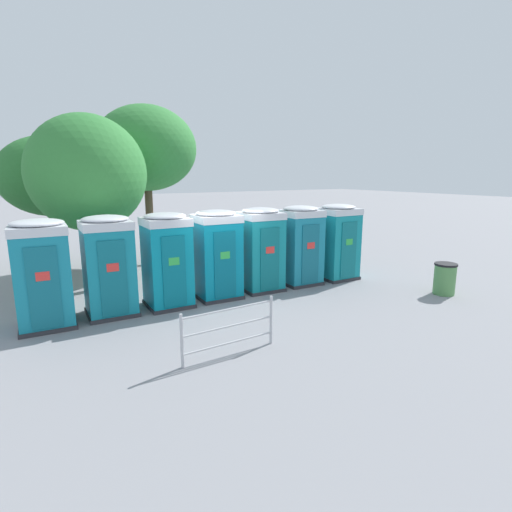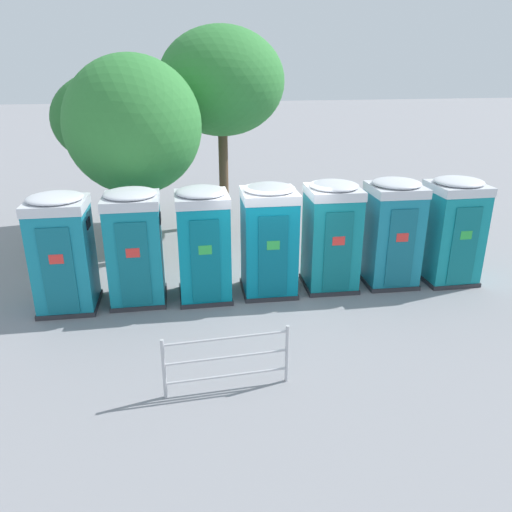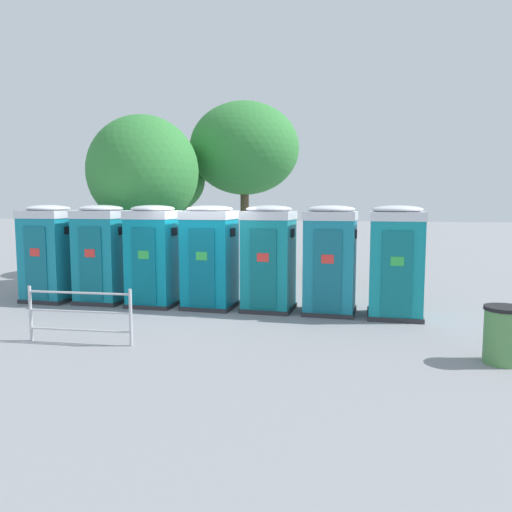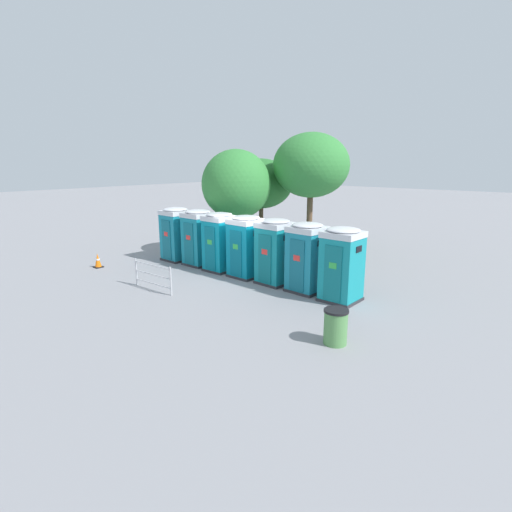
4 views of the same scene
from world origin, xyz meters
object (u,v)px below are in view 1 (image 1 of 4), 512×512
at_px(portapotty_0, 42,273).
at_px(portapotty_1, 109,265).
at_px(event_barrier, 229,328).
at_px(portapotty_5, 300,245).
at_px(street_tree_1, 51,176).
at_px(trash_can, 445,279).
at_px(street_tree_2, 88,174).
at_px(portapotty_6, 337,241).
at_px(street_tree_0, 146,149).
at_px(portapotty_2, 167,260).
at_px(portapotty_3, 217,254).
at_px(portapotty_4, 260,249).

bearing_deg(portapotty_0, portapotty_1, 3.34).
distance_m(portapotty_0, event_barrier, 4.70).
relative_size(portapotty_5, street_tree_1, 0.53).
bearing_deg(trash_can, street_tree_2, 146.80).
bearing_deg(event_barrier, street_tree_2, 103.51).
bearing_deg(portapotty_6, street_tree_2, 159.62).
relative_size(street_tree_0, street_tree_1, 1.26).
bearing_deg(portapotty_5, street_tree_1, 140.44).
relative_size(street_tree_2, trash_can, 5.58).
height_order(portapotty_5, portapotty_6, same).
distance_m(portapotty_2, street_tree_1, 6.26).
height_order(portapotty_3, event_barrier, portapotty_3).
bearing_deg(portapotty_0, street_tree_2, 59.49).
bearing_deg(portapotty_2, event_barrier, -89.13).
relative_size(portapotty_3, street_tree_0, 0.42).
xyz_separation_m(portapotty_4, portapotty_6, (2.95, -0.15, -0.00)).
distance_m(portapotty_5, trash_can, 4.43).
height_order(portapotty_0, portapotty_1, same).
xyz_separation_m(portapotty_6, street_tree_0, (-4.79, 5.45, 3.16)).
distance_m(portapotty_6, event_barrier, 6.81).
relative_size(portapotty_0, portapotty_6, 1.00).
height_order(portapotty_4, portapotty_6, same).
distance_m(portapotty_2, event_barrier, 3.61).
bearing_deg(street_tree_1, portapotty_1, -82.47).
bearing_deg(portapotty_4, portapotty_3, -179.47).
xyz_separation_m(portapotty_3, portapotty_6, (4.42, -0.14, 0.00)).
xyz_separation_m(portapotty_5, street_tree_2, (-5.85, 2.60, 2.25)).
distance_m(portapotty_6, street_tree_2, 8.12).
bearing_deg(portapotty_1, portapotty_5, -0.97).
bearing_deg(portapotty_2, portapotty_0, 179.73).
xyz_separation_m(portapotty_2, trash_can, (7.41, -3.17, -0.81)).
relative_size(portapotty_3, portapotty_5, 1.00).
distance_m(portapotty_1, event_barrier, 4.01).
distance_m(portapotty_5, street_tree_2, 6.78).
bearing_deg(portapotty_3, portapotty_1, 178.52).
bearing_deg(portapotty_2, portapotty_5, 0.00).
bearing_deg(event_barrier, portapotty_2, 90.87).
bearing_deg(portapotty_0, street_tree_0, 52.65).
bearing_deg(portapotty_3, street_tree_2, 138.30).
height_order(portapotty_1, event_barrier, portapotty_1).
bearing_deg(portapotty_1, street_tree_0, 63.73).
bearing_deg(portapotty_1, portapotty_0, -176.66).
height_order(portapotty_1, street_tree_2, street_tree_2).
bearing_deg(portapotty_2, trash_can, -23.19).
relative_size(portapotty_2, street_tree_0, 0.42).
xyz_separation_m(portapotty_6, street_tree_2, (-7.32, 2.72, 2.25)).
relative_size(portapotty_5, trash_can, 2.71).
distance_m(portapotty_1, street_tree_1, 5.82).
xyz_separation_m(portapotty_5, street_tree_0, (-3.31, 5.33, 3.16)).
xyz_separation_m(portapotty_5, event_barrier, (-4.37, -3.54, -0.72)).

